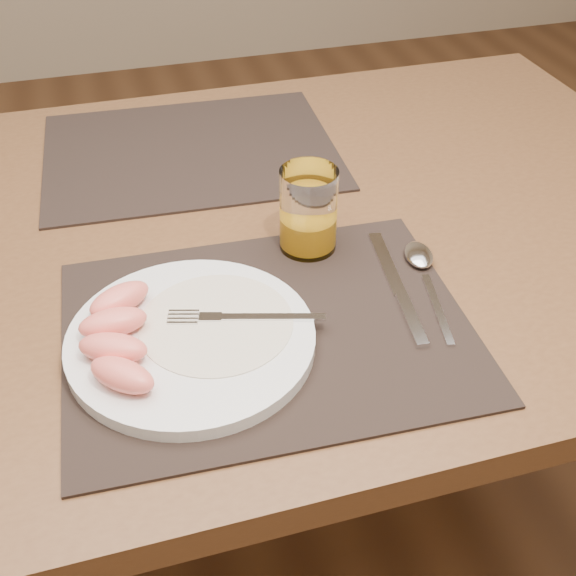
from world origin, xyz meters
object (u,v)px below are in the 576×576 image
(placemat_far, at_px, (190,151))
(spoon, at_px, (421,262))
(table, at_px, (235,273))
(fork, at_px, (232,317))
(juice_glass, at_px, (308,214))
(placemat_near, at_px, (268,329))
(knife, at_px, (401,295))
(plate, at_px, (191,340))

(placemat_far, relative_size, spoon, 2.35)
(table, distance_m, fork, 0.24)
(placemat_far, relative_size, juice_glass, 4.10)
(table, distance_m, placemat_far, 0.24)
(placemat_far, height_order, spoon, spoon)
(table, xyz_separation_m, placemat_near, (-0.01, -0.22, 0.09))
(placemat_far, xyz_separation_m, juice_glass, (0.10, -0.30, 0.05))
(placemat_far, bearing_deg, knife, -67.91)
(fork, bearing_deg, juice_glass, 45.48)
(spoon, bearing_deg, placemat_far, 120.30)
(table, bearing_deg, placemat_far, 94.50)
(placemat_near, bearing_deg, knife, 3.52)
(spoon, bearing_deg, plate, -168.23)
(placemat_far, xyz_separation_m, knife, (0.17, -0.43, 0.00))
(placemat_near, xyz_separation_m, placemat_far, (-0.01, 0.44, 0.00))
(plate, bearing_deg, knife, 3.18)
(plate, xyz_separation_m, fork, (0.05, 0.01, 0.01))
(table, relative_size, spoon, 7.31)
(table, xyz_separation_m, spoon, (0.21, -0.16, 0.09))
(spoon, bearing_deg, table, 141.87)
(plate, xyz_separation_m, juice_glass, (0.18, 0.14, 0.04))
(placemat_far, relative_size, fork, 2.61)
(placemat_near, height_order, placemat_far, same)
(table, relative_size, juice_glass, 12.75)
(placemat_far, xyz_separation_m, fork, (-0.03, -0.43, 0.02))
(placemat_far, bearing_deg, fork, -93.80)
(knife, height_order, juice_glass, juice_glass)
(fork, bearing_deg, plate, -166.18)
(placemat_near, bearing_deg, plate, -177.48)
(placemat_far, distance_m, plate, 0.45)
(spoon, bearing_deg, fork, -168.63)
(table, bearing_deg, knife, -53.18)
(knife, distance_m, juice_glass, 0.16)
(table, height_order, placemat_near, placemat_near)
(fork, distance_m, juice_glass, 0.19)
(placemat_near, relative_size, placemat_far, 1.00)
(fork, relative_size, spoon, 0.90)
(table, height_order, juice_glass, juice_glass)
(table, relative_size, placemat_near, 3.11)
(spoon, distance_m, juice_glass, 0.15)
(placemat_far, distance_m, knife, 0.46)
(placemat_near, bearing_deg, fork, 167.82)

